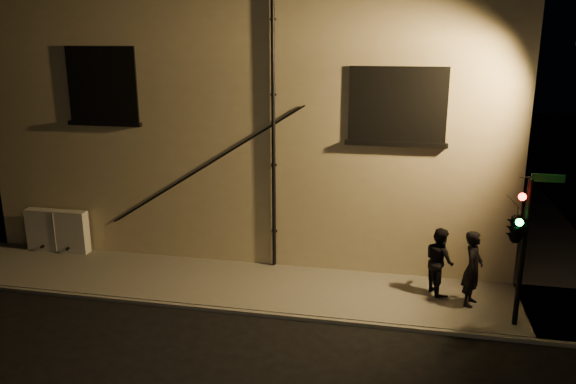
% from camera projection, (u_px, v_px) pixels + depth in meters
% --- Properties ---
extents(ground, '(90.00, 90.00, 0.00)m').
position_uv_depth(ground, '(319.00, 320.00, 13.77)').
color(ground, black).
extents(sidewalk, '(21.00, 16.00, 0.12)m').
position_uv_depth(sidewalk, '(378.00, 257.00, 17.66)').
color(sidewalk, '#65625A').
rests_on(sidewalk, ground).
extents(building, '(16.20, 12.23, 8.80)m').
position_uv_depth(building, '(279.00, 101.00, 21.72)').
color(building, '#C4B48D').
rests_on(building, ground).
extents(utility_cabinet, '(2.06, 0.35, 1.35)m').
position_uv_depth(utility_cabinet, '(58.00, 231.00, 17.87)').
color(utility_cabinet, silver).
rests_on(utility_cabinet, sidewalk).
extents(pedestrian_a, '(0.68, 0.83, 1.96)m').
position_uv_depth(pedestrian_a, '(473.00, 268.00, 14.12)').
color(pedestrian_a, black).
rests_on(pedestrian_a, sidewalk).
extents(pedestrian_b, '(0.99, 1.08, 1.81)m').
position_uv_depth(pedestrian_b, '(439.00, 261.00, 14.82)').
color(pedestrian_b, black).
rests_on(pedestrian_b, sidewalk).
extents(traffic_signal, '(1.23, 2.16, 3.68)m').
position_uv_depth(traffic_signal, '(517.00, 226.00, 12.64)').
color(traffic_signal, black).
rests_on(traffic_signal, sidewalk).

